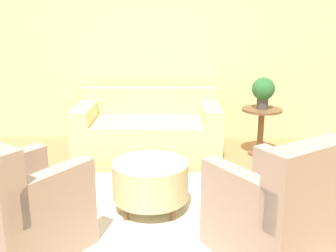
# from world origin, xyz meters

# --- Properties ---
(ground_plane) EXTENTS (16.00, 16.00, 0.00)m
(ground_plane) POSITION_xyz_m (0.00, 0.00, 0.00)
(ground_plane) COLOR #AD7F51
(wall_back) EXTENTS (9.23, 0.12, 2.80)m
(wall_back) POSITION_xyz_m (0.00, 2.67, 1.40)
(wall_back) COLOR beige
(wall_back) RESTS_ON ground_plane
(rug) EXTENTS (3.15, 2.27, 0.01)m
(rug) POSITION_xyz_m (0.00, 0.00, 0.01)
(rug) COLOR beige
(rug) RESTS_ON ground_plane
(couch) EXTENTS (1.95, 0.99, 0.82)m
(couch) POSITION_xyz_m (-0.13, 2.03, 0.30)
(couch) COLOR beige
(couch) RESTS_ON ground_plane
(armchair_left) EXTENTS (1.03, 1.06, 0.98)m
(armchair_left) POSITION_xyz_m (-0.96, -0.54, 0.38)
(armchair_left) COLOR tan
(armchair_left) RESTS_ON rug
(armchair_right) EXTENTS (1.03, 1.06, 0.98)m
(armchair_right) POSITION_xyz_m (0.96, -0.54, 0.38)
(armchair_right) COLOR tan
(armchair_right) RESTS_ON rug
(ottoman_table) EXTENTS (0.72, 0.72, 0.47)m
(ottoman_table) POSITION_xyz_m (-0.02, 0.24, 0.30)
(ottoman_table) COLOR beige
(ottoman_table) RESTS_ON rug
(side_table) EXTENTS (0.52, 0.52, 0.63)m
(side_table) POSITION_xyz_m (1.38, 1.82, 0.43)
(side_table) COLOR brown
(side_table) RESTS_ON ground_plane
(potted_plant_on_side_table) EXTENTS (0.30, 0.30, 0.41)m
(potted_plant_on_side_table) POSITION_xyz_m (1.38, 1.82, 0.88)
(potted_plant_on_side_table) COLOR #4C4742
(potted_plant_on_side_table) RESTS_ON side_table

